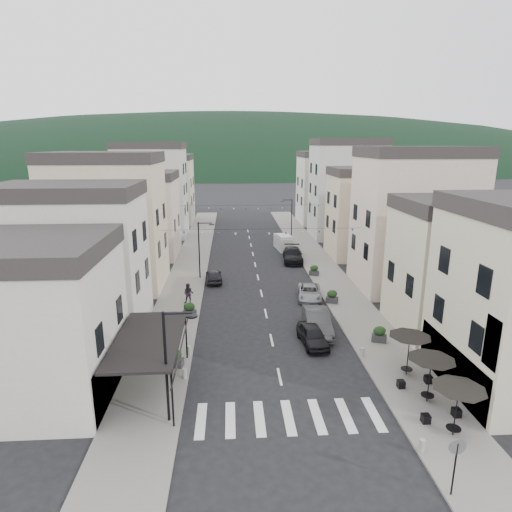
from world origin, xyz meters
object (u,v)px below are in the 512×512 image
Objects in this scene: parked_car_d at (293,255)px; pedestrian_b at (189,294)px; parked_car_c at (310,292)px; parked_car_b at (317,322)px; pedestrian_a at (176,324)px; parked_car_e at (214,275)px; delivery_van at (283,242)px; parked_car_a at (313,335)px.

pedestrian_b is at bearing -124.07° from parked_car_d.
parked_car_d is (0.34, 12.85, 0.19)m from parked_car_c.
pedestrian_a is (-10.45, -0.08, 0.18)m from parked_car_b.
parked_car_e is at bearing 125.65° from parked_car_b.
parked_car_b is at bearing -98.58° from delivery_van.
parked_car_d is at bearing -146.13° from parked_car_e.
parked_car_b is at bearing -25.43° from pedestrian_b.
parked_car_a is at bearing 112.23° from parked_car_e.
delivery_van is (-0.05, 18.99, 0.39)m from parked_car_c.
pedestrian_a reaches higher than parked_car_e.
parked_car_a is at bearing -89.54° from parked_car_d.
parked_car_b is at bearing -88.00° from parked_car_c.
pedestrian_b is (-10.84, -0.84, 0.42)m from parked_car_c.
parked_car_e is (-8.12, 12.70, -0.17)m from parked_car_b.
delivery_van is (-0.39, 6.14, 0.19)m from parked_car_d.
parked_car_a is at bearing -10.69° from pedestrian_a.
parked_car_b is at bearing 0.55° from pedestrian_a.
parked_car_a is 9.21m from parked_car_c.
delivery_van is at bearing 98.79° from parked_car_d.
pedestrian_a is at bearing -114.72° from parked_car_d.
parked_car_a is at bearing -107.21° from parked_car_b.
parked_car_a is 0.90× the size of parked_car_c.
parked_car_e is at bearing 155.91° from parked_car_c.
pedestrian_b is at bearing 86.87° from pedestrian_a.
pedestrian_b reaches higher than parked_car_e.
parked_car_c is (0.75, 7.16, -0.23)m from parked_car_b.
parked_car_b is (0.72, 1.94, 0.16)m from parked_car_a.
pedestrian_a is at bearing 75.06° from parked_car_e.
delivery_van is (8.81, 13.45, 0.34)m from parked_car_e.
parked_car_c is 10.88m from pedestrian_b.
parked_car_c is at bearing 87.13° from parked_car_b.
delivery_van is at bearing 91.56° from parked_car_b.
parked_car_b is 26.16m from delivery_van.
pedestrian_a is at bearing -120.09° from delivery_van.
pedestrian_a reaches higher than parked_car_c.
parked_car_a reaches higher than parked_car_c.
parked_car_b is 10.45m from pedestrian_a.
parked_car_d is (1.08, 20.01, -0.03)m from parked_car_b.
pedestrian_b reaches higher than parked_car_b.
parked_car_a reaches higher than parked_car_e.
pedestrian_a is (-11.54, -20.09, 0.21)m from parked_car_d.
pedestrian_a is at bearing -176.48° from parked_car_b.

